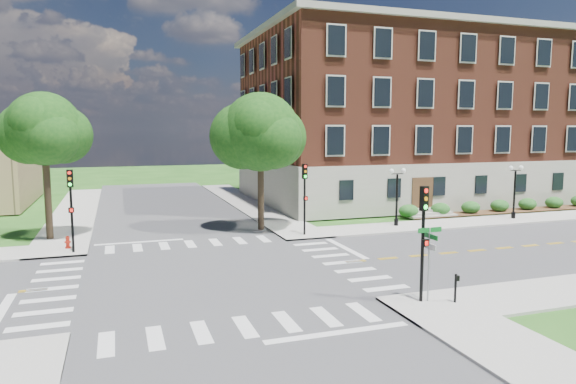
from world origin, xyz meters
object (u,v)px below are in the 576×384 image
object	(u,v)px
twin_lamp_west	(397,193)
traffic_signal_nw	(71,200)
traffic_signal_ne	(305,190)
push_button_post	(456,287)
fire_hydrant	(68,243)
street_sign_pole	(429,249)
traffic_signal_se	(423,229)
twin_lamp_east	(515,189)

from	to	relation	value
twin_lamp_west	traffic_signal_nw	bearing A→B (deg)	-176.38
traffic_signal_ne	push_button_post	world-z (taller)	traffic_signal_ne
fire_hydrant	push_button_post	bearing A→B (deg)	-44.43
twin_lamp_west	fire_hydrant	distance (m)	22.56
street_sign_pole	push_button_post	distance (m)	1.87
traffic_signal_se	twin_lamp_west	xyz separation A→B (m)	(7.77, 15.22, -0.66)
fire_hydrant	street_sign_pole	bearing A→B (deg)	-45.25
traffic_signal_nw	fire_hydrant	bearing A→B (deg)	108.05
traffic_signal_se	traffic_signal_ne	xyz separation A→B (m)	(0.16, 14.24, 0.00)
traffic_signal_ne	traffic_signal_nw	distance (m)	14.46
push_button_post	fire_hydrant	world-z (taller)	push_button_post
street_sign_pole	fire_hydrant	bearing A→B (deg)	134.75
twin_lamp_west	street_sign_pole	distance (m)	17.03
traffic_signal_se	twin_lamp_east	bearing A→B (deg)	39.27
street_sign_pole	fire_hydrant	distance (m)	21.34
push_button_post	street_sign_pole	bearing A→B (deg)	151.67
traffic_signal_se	fire_hydrant	bearing A→B (deg)	134.34
traffic_signal_ne	traffic_signal_nw	world-z (taller)	same
traffic_signal_ne	twin_lamp_west	world-z (taller)	traffic_signal_ne
traffic_signal_se	street_sign_pole	xyz separation A→B (m)	(0.28, -0.06, -0.88)
street_sign_pole	push_button_post	xyz separation A→B (m)	(0.97, -0.52, -1.51)
twin_lamp_east	push_button_post	distance (m)	23.10
traffic_signal_se	traffic_signal_nw	xyz separation A→B (m)	(-14.30, 13.83, 0.00)
push_button_post	twin_lamp_west	bearing A→B (deg)	67.56
traffic_signal_ne	traffic_signal_nw	bearing A→B (deg)	-178.35
twin_lamp_east	push_button_post	bearing A→B (deg)	-137.64
twin_lamp_east	traffic_signal_ne	bearing A→B (deg)	-177.82
traffic_signal_nw	fire_hydrant	xyz separation A→B (m)	(-0.39, 1.21, -2.72)
twin_lamp_east	street_sign_pole	world-z (taller)	twin_lamp_east
traffic_signal_se	traffic_signal_ne	bearing A→B (deg)	89.37
twin_lamp_east	street_sign_pole	distance (m)	23.42
traffic_signal_ne	street_sign_pole	bearing A→B (deg)	-89.52
traffic_signal_nw	twin_lamp_east	size ratio (longest dim) A/B	1.13
traffic_signal_se	traffic_signal_nw	world-z (taller)	same
twin_lamp_west	street_sign_pole	xyz separation A→B (m)	(-7.50, -15.29, -0.21)
street_sign_pole	fire_hydrant	world-z (taller)	street_sign_pole
twin_lamp_west	push_button_post	xyz separation A→B (m)	(-6.53, -15.81, -1.73)
push_button_post	fire_hydrant	distance (m)	22.32
street_sign_pole	twin_lamp_west	bearing A→B (deg)	63.87
push_button_post	twin_lamp_east	bearing A→B (deg)	42.36
traffic_signal_nw	twin_lamp_west	bearing A→B (deg)	3.62
twin_lamp_west	twin_lamp_east	bearing A→B (deg)	-1.57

